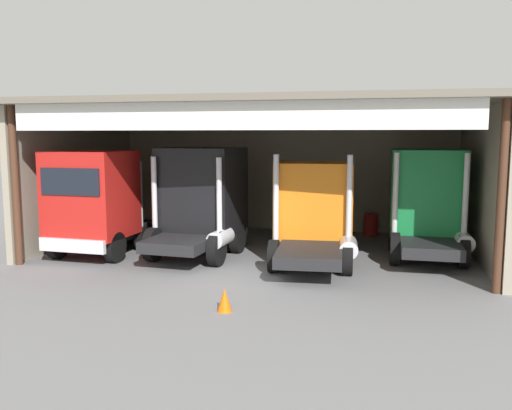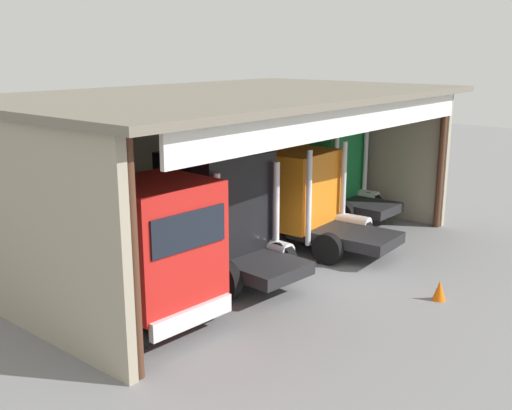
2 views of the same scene
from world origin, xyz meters
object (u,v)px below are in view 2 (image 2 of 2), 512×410
Objects in this scene: traffic_cone at (439,290)px; oil_drum at (228,200)px; truck_red_center_bay at (151,251)px; truck_black_yard_outside at (220,212)px; truck_orange_right_bay at (305,198)px; truck_green_left_bay at (326,169)px; tool_cart at (113,238)px.

oil_drum is at bearing 73.22° from traffic_cone.
truck_red_center_bay is 0.98× the size of truck_black_yard_outside.
truck_orange_right_bay is at bearing -170.96° from truck_red_center_bay.
truck_green_left_bay reaches higher than truck_orange_right_bay.
truck_black_yard_outside is 4.01m from truck_orange_right_bay.
oil_drum is at bearing 6.48° from tool_cart.
truck_green_left_bay is (11.21, 2.49, 0.03)m from truck_red_center_bay.
truck_green_left_bay is 5.10× the size of oil_drum.
tool_cart is at bearing 103.08° from truck_black_yard_outside.
truck_orange_right_bay is (4.00, -0.21, -0.30)m from truck_black_yard_outside.
oil_drum is 0.91× the size of tool_cart.
oil_drum reaches higher than traffic_cone.
traffic_cone is at bearing -125.61° from truck_green_left_bay.
truck_red_center_bay reaches higher than oil_drum.
truck_black_yard_outside reaches higher than truck_red_center_bay.
truck_orange_right_bay is 1.05× the size of truck_green_left_bay.
truck_red_center_bay is 0.96× the size of truck_green_left_bay.
oil_drum is at bearing -143.92° from truck_red_center_bay.
tool_cart is (-4.68, 4.55, -1.21)m from truck_orange_right_bay.
truck_red_center_bay is 11.48m from truck_green_left_bay.
truck_green_left_bay is 8.98m from tool_cart.
truck_black_yard_outside is 4.98× the size of oil_drum.
tool_cart is (2.83, 5.37, -1.44)m from truck_red_center_bay.
truck_orange_right_bay is 5.72m from oil_drum.
truck_red_center_bay is 4.45× the size of tool_cart.
truck_red_center_bay is 0.91× the size of truck_orange_right_bay.
truck_black_yard_outside is (3.51, 1.04, 0.07)m from truck_red_center_bay.
oil_drum is at bearing 67.33° from truck_orange_right_bay.
truck_orange_right_bay is 5.93m from traffic_cone.
truck_green_left_bay is 8.31× the size of traffic_cone.
tool_cart is at bearing 131.89° from truck_orange_right_bay.
truck_black_yard_outside is 6.53m from traffic_cone.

